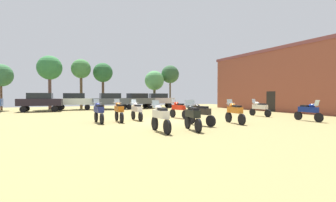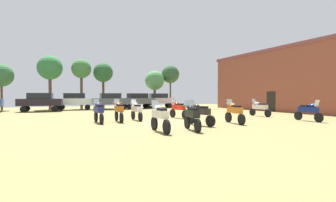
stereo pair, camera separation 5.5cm
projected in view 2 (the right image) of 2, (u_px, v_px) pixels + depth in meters
name	position (u px, v px, depth m)	size (l,w,h in m)	color
ground_plane	(157.00, 121.00, 16.67)	(44.00, 52.00, 0.02)	olive
brick_building	(301.00, 80.00, 26.63)	(6.12, 22.20, 6.91)	brown
motorcycle_1	(260.00, 108.00, 20.50)	(0.62, 2.21, 1.44)	black
motorcycle_2	(192.00, 116.00, 12.22)	(0.67, 2.12, 1.50)	black
motorcycle_3	(308.00, 111.00, 16.59)	(0.62, 2.19, 1.44)	black
motorcycle_4	(98.00, 111.00, 15.58)	(0.62, 2.30, 1.51)	black
motorcycle_5	(234.00, 112.00, 15.18)	(0.66, 2.16, 1.50)	black
motorcycle_7	(200.00, 113.00, 14.26)	(0.76, 2.23, 1.49)	black
motorcycle_8	(136.00, 110.00, 17.20)	(0.62, 2.18, 1.46)	black
motorcycle_9	(119.00, 111.00, 16.25)	(0.62, 2.27, 1.51)	black
motorcycle_10	(160.00, 117.00, 11.68)	(0.62, 2.21, 1.51)	black
motorcycle_11	(178.00, 109.00, 18.74)	(0.68, 2.23, 1.49)	black
car_1	(75.00, 100.00, 29.40)	(4.49, 2.31, 2.00)	black
car_2	(138.00, 100.00, 31.90)	(4.49, 2.32, 2.00)	black
car_3	(40.00, 101.00, 26.28)	(4.48, 2.28, 2.00)	black
car_5	(110.00, 100.00, 30.15)	(4.34, 1.90, 2.00)	black
car_6	(159.00, 99.00, 34.40)	(4.53, 2.47, 2.00)	black
tree_1	(1.00, 76.00, 28.47)	(2.61, 2.61, 5.37)	brown
tree_2	(103.00, 73.00, 33.61)	(2.63, 2.63, 6.18)	#503B29
tree_3	(50.00, 68.00, 30.74)	(3.00, 3.00, 6.70)	brown
tree_4	(155.00, 81.00, 36.53)	(2.87, 2.87, 5.39)	#4E4B31
tree_6	(170.00, 74.00, 37.69)	(2.72, 2.72, 6.34)	#4E3F2C
tree_7	(81.00, 70.00, 32.18)	(2.49, 2.49, 6.47)	brown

